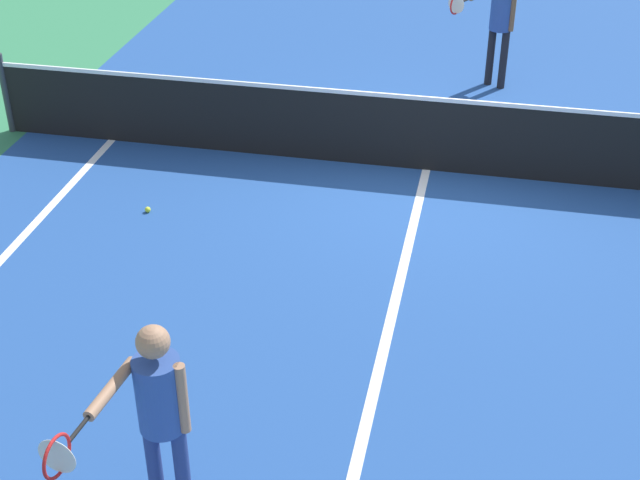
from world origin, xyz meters
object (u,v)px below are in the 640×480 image
at_px(player_far, 500,14).
at_px(tennis_ball_near_net, 148,210).
at_px(net, 429,133).
at_px(player_near, 158,405).

distance_m(player_far, tennis_ball_near_net, 5.92).
height_order(net, tennis_ball_near_net, net).
xyz_separation_m(player_far, tennis_ball_near_net, (-3.65, -4.54, -1.05)).
bearing_deg(net, player_near, -102.15).
bearing_deg(net, tennis_ball_near_net, -150.53).
bearing_deg(player_near, player_far, 77.49).
xyz_separation_m(net, player_far, (0.67, 2.86, 0.59)).
bearing_deg(player_far, net, -103.24).
bearing_deg(tennis_ball_near_net, player_near, -67.02).
height_order(net, player_near, player_near).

